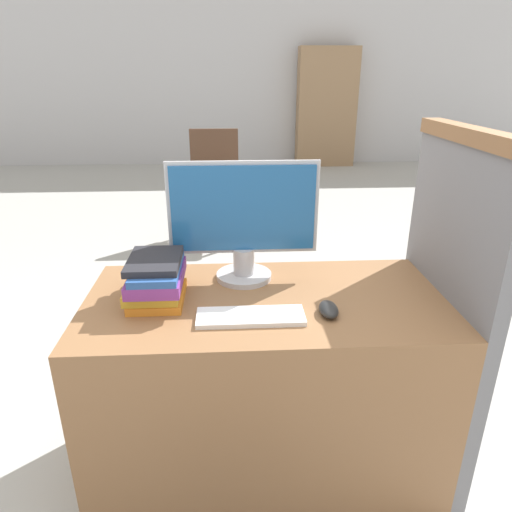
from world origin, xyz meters
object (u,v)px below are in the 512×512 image
(keyboard, at_px, (251,317))
(monitor, at_px, (243,220))
(far_chair, at_px, (215,180))
(book_stack, at_px, (156,279))
(mouse, at_px, (329,309))

(keyboard, bearing_deg, monitor, 92.03)
(far_chair, bearing_deg, keyboard, -125.00)
(book_stack, bearing_deg, monitor, 27.02)
(keyboard, distance_m, far_chair, 2.89)
(keyboard, height_order, mouse, mouse)
(keyboard, relative_size, far_chair, 0.35)
(mouse, distance_m, book_stack, 0.58)
(monitor, height_order, book_stack, monitor)
(far_chair, bearing_deg, monitor, -124.78)
(monitor, xyz_separation_m, mouse, (0.26, -0.30, -0.21))
(book_stack, xyz_separation_m, far_chair, (0.12, 2.72, -0.27))
(monitor, xyz_separation_m, book_stack, (-0.30, -0.15, -0.15))
(keyboard, xyz_separation_m, mouse, (0.25, 0.01, 0.01))
(keyboard, distance_m, book_stack, 0.36)
(keyboard, bearing_deg, far_chair, 93.91)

